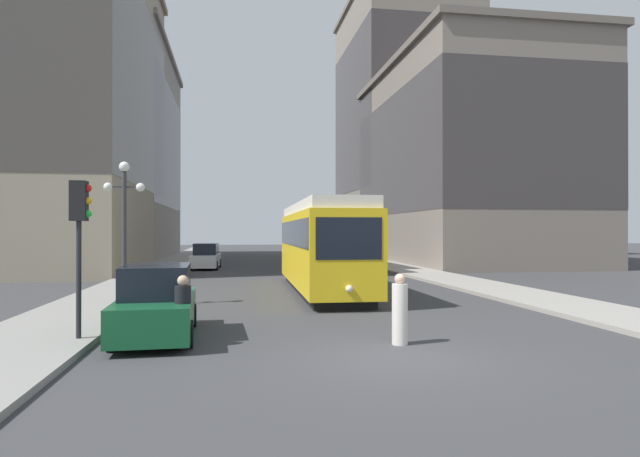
{
  "coord_description": "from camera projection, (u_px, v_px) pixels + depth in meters",
  "views": [
    {
      "loc": [
        -3.41,
        -11.06,
        2.67
      ],
      "look_at": [
        0.14,
        11.16,
        2.8
      ],
      "focal_mm": 30.67,
      "sensor_mm": 36.0,
      "label": 1
    }
  ],
  "objects": [
    {
      "name": "building_left_midblock",
      "position": [
        97.0,
        151.0,
        54.72
      ],
      "size": [
        14.68,
        23.48,
        20.92
      ],
      "color": "gray",
      "rests_on": "ground"
    },
    {
      "name": "traffic_light_near_left",
      "position": [
        80.0,
        217.0,
        12.91
      ],
      "size": [
        0.47,
        0.36,
        3.72
      ],
      "color": "#232328",
      "rests_on": "sidewalk_left"
    },
    {
      "name": "lamp_post_left_near",
      "position": [
        124.0,
        209.0,
        19.31
      ],
      "size": [
        1.41,
        0.36,
        5.0
      ],
      "color": "#333338",
      "rests_on": "sidewalk_left"
    },
    {
      "name": "streetcar",
      "position": [
        321.0,
        244.0,
        24.15
      ],
      "size": [
        2.85,
        12.88,
        3.89
      ],
      "rotation": [
        0.0,
        0.0,
        -0.02
      ],
      "color": "black",
      "rests_on": "ground"
    },
    {
      "name": "sidewalk_left",
      "position": [
        180.0,
        260.0,
        49.65
      ],
      "size": [
        3.2,
        120.0,
        0.15
      ],
      "primitive_type": "cube",
      "color": "gray",
      "rests_on": "ground"
    },
    {
      "name": "pedestrian_crossing_far",
      "position": [
        400.0,
        311.0,
        12.9
      ],
      "size": [
        0.38,
        0.38,
        1.68
      ],
      "rotation": [
        0.0,
        0.0,
        2.63
      ],
      "color": "beige",
      "rests_on": "ground"
    },
    {
      "name": "parked_car_left_near",
      "position": [
        206.0,
        257.0,
        39.02
      ],
      "size": [
        2.07,
        4.92,
        1.82
      ],
      "rotation": [
        0.0,
        0.0,
        -0.05
      ],
      "color": "black",
      "rests_on": "ground"
    },
    {
      "name": "building_right_corner",
      "position": [
        465.0,
        161.0,
        47.13
      ],
      "size": [
        13.75,
        23.45,
        17.09
      ],
      "color": "slate",
      "rests_on": "ground"
    },
    {
      "name": "sidewalk_right",
      "position": [
        356.0,
        259.0,
        52.24
      ],
      "size": [
        3.2,
        120.0,
        0.15
      ],
      "primitive_type": "cube",
      "color": "gray",
      "rests_on": "ground"
    },
    {
      "name": "transit_bus",
      "position": [
        338.0,
        242.0,
        38.25
      ],
      "size": [
        2.9,
        12.46,
        3.45
      ],
      "rotation": [
        0.0,
        0.0,
        0.03
      ],
      "color": "black",
      "rests_on": "ground"
    },
    {
      "name": "parked_car_left_mid",
      "position": [
        157.0,
        304.0,
        13.79
      ],
      "size": [
        2.03,
        4.68,
        1.82
      ],
      "rotation": [
        0.0,
        0.0,
        0.04
      ],
      "color": "black",
      "rests_on": "ground"
    },
    {
      "name": "pedestrian_crossing_near",
      "position": [
        183.0,
        314.0,
        12.56
      ],
      "size": [
        0.37,
        0.37,
        1.66
      ],
      "rotation": [
        0.0,
        0.0,
        1.51
      ],
      "color": "black",
      "rests_on": "ground"
    },
    {
      "name": "building_left_corner",
      "position": [
        65.0,
        100.0,
        39.33
      ],
      "size": [
        11.78,
        22.94,
        23.55
      ],
      "color": "gray",
      "rests_on": "ground"
    },
    {
      "name": "ground_plane",
      "position": [
        397.0,
        359.0,
        11.45
      ],
      "size": [
        200.0,
        200.0,
        0.0
      ],
      "primitive_type": "plane",
      "color": "#38383A"
    },
    {
      "name": "building_right_midblock",
      "position": [
        403.0,
        125.0,
        62.85
      ],
      "size": [
        12.8,
        19.22,
        29.07
      ],
      "color": "slate",
      "rests_on": "ground"
    }
  ]
}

